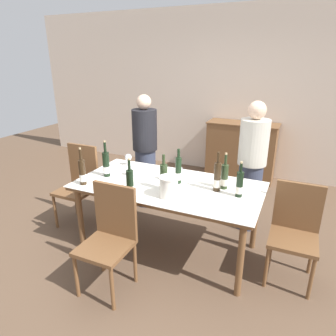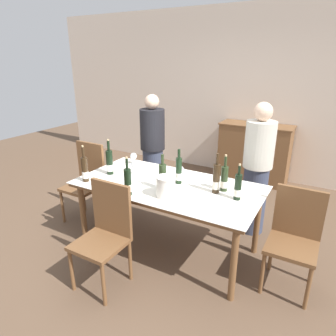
# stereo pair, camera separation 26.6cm
# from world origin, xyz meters

# --- Properties ---
(ground_plane) EXTENTS (12.00, 12.00, 0.00)m
(ground_plane) POSITION_xyz_m (0.00, 0.00, 0.00)
(ground_plane) COLOR brown
(back_wall) EXTENTS (8.00, 0.10, 2.80)m
(back_wall) POSITION_xyz_m (0.00, 2.69, 1.40)
(back_wall) COLOR beige
(back_wall) RESTS_ON ground_plane
(sideboard_cabinet) EXTENTS (1.16, 0.46, 0.97)m
(sideboard_cabinet) POSITION_xyz_m (0.28, 2.40, 0.49)
(sideboard_cabinet) COLOR brown
(sideboard_cabinet) RESTS_ON ground_plane
(dining_table) EXTENTS (1.90, 0.97, 0.76)m
(dining_table) POSITION_xyz_m (0.00, 0.00, 0.70)
(dining_table) COLOR brown
(dining_table) RESTS_ON ground_plane
(ice_bucket) EXTENTS (0.18, 0.18, 0.20)m
(ice_bucket) POSITION_xyz_m (0.12, -0.26, 0.87)
(ice_bucket) COLOR white
(ice_bucket) RESTS_ON dining_table
(wine_bottle_0) EXTENTS (0.07, 0.07, 0.34)m
(wine_bottle_0) POSITION_xyz_m (0.72, 0.02, 0.88)
(wine_bottle_0) COLOR black
(wine_bottle_0) RESTS_ON dining_table
(wine_bottle_1) EXTENTS (0.07, 0.07, 0.38)m
(wine_bottle_1) POSITION_xyz_m (-0.21, -0.40, 0.89)
(wine_bottle_1) COLOR black
(wine_bottle_1) RESTS_ON dining_table
(wine_bottle_2) EXTENTS (0.08, 0.08, 0.40)m
(wine_bottle_2) POSITION_xyz_m (-0.71, -0.06, 0.89)
(wine_bottle_2) COLOR black
(wine_bottle_2) RESTS_ON dining_table
(wine_bottle_3) EXTENTS (0.07, 0.07, 0.39)m
(wine_bottle_3) POSITION_xyz_m (-0.80, -0.35, 0.89)
(wine_bottle_3) COLOR #332314
(wine_bottle_3) RESTS_ON dining_table
(wine_bottle_4) EXTENTS (0.07, 0.07, 0.37)m
(wine_bottle_4) POSITION_xyz_m (0.55, 0.14, 0.88)
(wine_bottle_4) COLOR #28381E
(wine_bottle_4) RESTS_ON dining_table
(wine_bottle_5) EXTENTS (0.07, 0.07, 0.39)m
(wine_bottle_5) POSITION_xyz_m (0.50, 0.06, 0.90)
(wine_bottle_5) COLOR #332314
(wine_bottle_5) RESTS_ON dining_table
(wine_bottle_6) EXTENTS (0.06, 0.06, 0.37)m
(wine_bottle_6) POSITION_xyz_m (0.08, 0.08, 0.90)
(wine_bottle_6) COLOR black
(wine_bottle_6) RESTS_ON dining_table
(wine_bottle_7) EXTENTS (0.08, 0.08, 0.36)m
(wine_bottle_7) POSITION_xyz_m (0.01, -0.13, 0.89)
(wine_bottle_7) COLOR #28381E
(wine_bottle_7) RESTS_ON dining_table
(wine_glass_0) EXTENTS (0.08, 0.08, 0.14)m
(wine_glass_0) POSITION_xyz_m (-0.68, 0.35, 0.86)
(wine_glass_0) COLOR white
(wine_glass_0) RESTS_ON dining_table
(wine_glass_1) EXTENTS (0.08, 0.08, 0.15)m
(wine_glass_1) POSITION_xyz_m (0.04, 0.19, 0.86)
(wine_glass_1) COLOR white
(wine_glass_1) RESTS_ON dining_table
(wine_glass_2) EXTENTS (0.08, 0.08, 0.15)m
(wine_glass_2) POSITION_xyz_m (-0.46, 0.06, 0.87)
(wine_glass_2) COLOR white
(wine_glass_2) RESTS_ON dining_table
(chair_near_front) EXTENTS (0.42, 0.42, 0.96)m
(chair_near_front) POSITION_xyz_m (-0.24, -0.71, 0.54)
(chair_near_front) COLOR brown
(chair_near_front) RESTS_ON ground_plane
(chair_right_end) EXTENTS (0.42, 0.42, 0.92)m
(chair_right_end) POSITION_xyz_m (1.24, 0.09, 0.52)
(chair_right_end) COLOR brown
(chair_right_end) RESTS_ON ground_plane
(chair_left_end) EXTENTS (0.42, 0.42, 0.99)m
(chair_left_end) POSITION_xyz_m (-1.24, 0.09, 0.56)
(chair_left_end) COLOR brown
(chair_left_end) RESTS_ON ground_plane
(person_host) EXTENTS (0.33, 0.33, 1.55)m
(person_host) POSITION_xyz_m (-0.72, 0.85, 0.77)
(person_host) COLOR #383F56
(person_host) RESTS_ON ground_plane
(person_guest_left) EXTENTS (0.33, 0.33, 1.55)m
(person_guest_left) POSITION_xyz_m (0.70, 0.82, 0.77)
(person_guest_left) COLOR #383F56
(person_guest_left) RESTS_ON ground_plane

